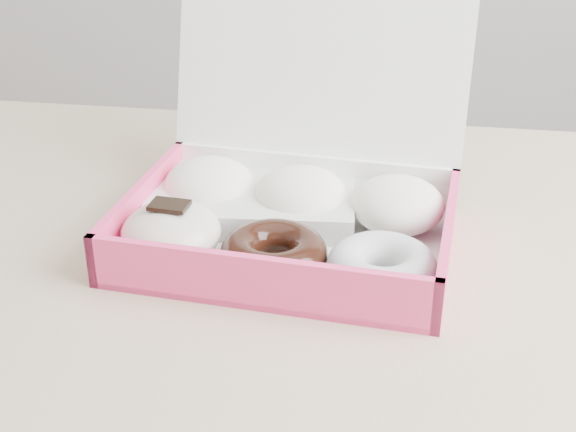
# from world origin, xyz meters

# --- Properties ---
(table) EXTENTS (1.20, 0.80, 0.75)m
(table) POSITION_xyz_m (0.00, 0.00, 0.67)
(table) COLOR tan
(table) RESTS_ON ground
(donut_box) EXTENTS (0.36, 0.33, 0.24)m
(donut_box) POSITION_xyz_m (-0.02, 0.04, 0.79)
(donut_box) COLOR white
(donut_box) RESTS_ON table
(newspapers) EXTENTS (0.24, 0.20, 0.04)m
(newspapers) POSITION_xyz_m (-0.07, 0.09, 0.77)
(newspapers) COLOR silver
(newspapers) RESTS_ON table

